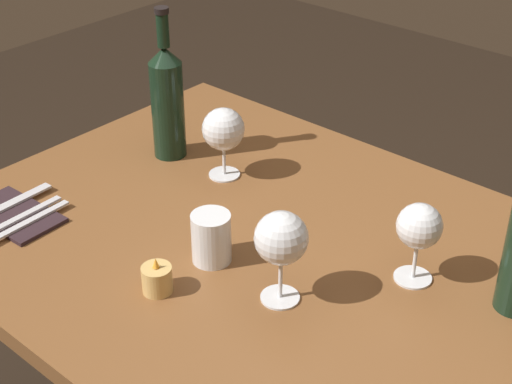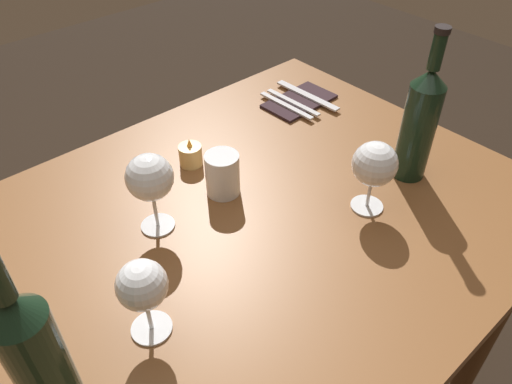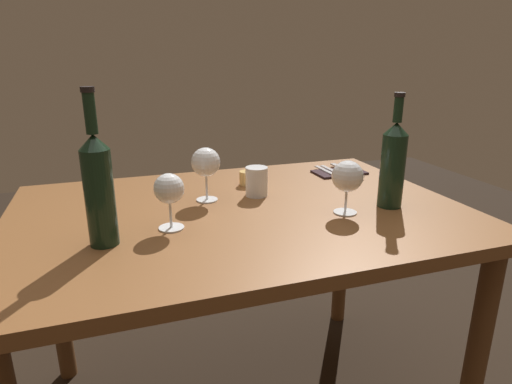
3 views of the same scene
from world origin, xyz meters
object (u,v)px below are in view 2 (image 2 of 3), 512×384
object	(u,v)px
water_tumbler	(223,176)
folded_napkin	(299,101)
wine_glass_left	(142,287)
table_knife	(307,95)
wine_glass_right	(375,165)
fork_inner	(293,102)
fork_outer	(286,105)
wine_glass_centre	(150,179)
wine_bottle	(39,362)
votive_candle	(191,156)
wine_bottle_second	(420,122)

from	to	relation	value
water_tumbler	folded_napkin	size ratio (longest dim) A/B	0.48
wine_glass_left	table_knife	distance (m)	0.79
wine_glass_right	fork_inner	bearing A→B (deg)	66.05
water_tumbler	folded_napkin	world-z (taller)	water_tumbler
wine_glass_right	table_knife	world-z (taller)	wine_glass_right
folded_napkin	fork_outer	xyz separation A→B (m)	(-0.05, 0.00, 0.01)
wine_glass_centre	fork_outer	size ratio (longest dim) A/B	0.92
wine_glass_left	wine_bottle	distance (m)	0.17
fork_inner	table_knife	distance (m)	0.05
wine_glass_left	table_knife	world-z (taller)	wine_glass_left
table_knife	votive_candle	bearing A→B (deg)	-176.02
wine_glass_left	wine_bottle_second	size ratio (longest dim) A/B	0.45
wine_bottle	votive_candle	distance (m)	0.60
wine_glass_left	fork_outer	xyz separation A→B (m)	(0.63, 0.34, -0.09)
wine_glass_left	folded_napkin	distance (m)	0.77
wine_bottle	folded_napkin	distance (m)	0.94
wine_bottle_second	fork_inner	xyz separation A→B (m)	(0.02, 0.37, -0.12)
fork_inner	folded_napkin	bearing A→B (deg)	0.00
fork_inner	table_knife	bearing A→B (deg)	0.00
wine_glass_left	votive_candle	size ratio (longest dim) A/B	2.21
wine_bottle_second	votive_candle	bearing A→B (deg)	134.11
votive_candle	fork_inner	world-z (taller)	votive_candle
votive_candle	table_knife	bearing A→B (deg)	3.98
wine_bottle_second	votive_candle	distance (m)	0.49
wine_bottle_second	fork_outer	distance (m)	0.39
water_tumbler	folded_napkin	bearing A→B (deg)	21.63
table_knife	wine_bottle_second	bearing A→B (deg)	-100.91
wine_glass_centre	wine_bottle_second	world-z (taller)	wine_bottle_second
wine_glass_left	table_knife	bearing A→B (deg)	25.55
wine_glass_left	votive_candle	bearing A→B (deg)	45.66
wine_glass_right	table_knife	bearing A→B (deg)	59.57
wine_glass_right	wine_glass_centre	size ratio (longest dim) A/B	0.92
water_tumbler	fork_outer	world-z (taller)	water_tumbler
wine_glass_right	fork_outer	world-z (taller)	wine_glass_right
wine_bottle_second	votive_candle	size ratio (longest dim) A/B	4.95
wine_bottle	wine_bottle_second	world-z (taller)	wine_bottle
fork_inner	table_knife	size ratio (longest dim) A/B	0.86
wine_glass_right	votive_candle	world-z (taller)	wine_glass_right
wine_bottle_second	water_tumbler	xyz separation A→B (m)	(-0.34, 0.22, -0.09)
wine_glass_left	water_tumbler	size ratio (longest dim) A/B	1.59
water_tumbler	wine_bottle	bearing A→B (deg)	-153.16
fork_inner	fork_outer	world-z (taller)	same
fork_outer	folded_napkin	bearing A→B (deg)	0.00
votive_candle	table_knife	size ratio (longest dim) A/B	0.32
wine_glass_left	votive_candle	xyz separation A→B (m)	(0.30, 0.31, -0.08)
folded_napkin	fork_inner	size ratio (longest dim) A/B	1.07
votive_candle	folded_napkin	size ratio (longest dim) A/B	0.35
wine_glass_centre	wine_bottle_second	bearing A→B (deg)	-24.15
wine_glass_left	folded_napkin	size ratio (longest dim) A/B	0.76
water_tumbler	fork_inner	distance (m)	0.39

